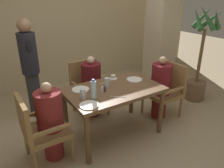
# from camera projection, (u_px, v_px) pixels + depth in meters

# --- Properties ---
(ground_plane) EXTENTS (16.00, 16.00, 0.00)m
(ground_plane) POSITION_uv_depth(u_px,v_px,m) (113.00, 133.00, 3.33)
(ground_plane) COLOR tan
(wall_back) EXTENTS (8.00, 0.06, 2.80)m
(wall_back) POSITION_uv_depth(u_px,v_px,m) (53.00, 22.00, 4.58)
(wall_back) COLOR #C6B289
(wall_back) RESTS_ON ground_plane
(pillar_stone) EXTENTS (0.49, 0.49, 2.70)m
(pillar_stone) POSITION_uv_depth(u_px,v_px,m) (162.00, 25.00, 4.44)
(pillar_stone) COLOR #BCAD8E
(pillar_stone) RESTS_ON ground_plane
(dining_table) EXTENTS (1.32, 0.83, 0.75)m
(dining_table) POSITION_uv_depth(u_px,v_px,m) (114.00, 95.00, 3.07)
(dining_table) COLOR brown
(dining_table) RESTS_ON ground_plane
(chair_left_side) EXTENTS (0.52, 0.52, 0.91)m
(chair_left_side) POSITION_uv_depth(u_px,v_px,m) (39.00, 128.00, 2.61)
(chair_left_side) COLOR olive
(chair_left_side) RESTS_ON ground_plane
(diner_in_left_chair) EXTENTS (0.32, 0.32, 1.05)m
(diner_in_left_chair) POSITION_uv_depth(u_px,v_px,m) (51.00, 121.00, 2.66)
(diner_in_left_chair) COLOR maroon
(diner_in_left_chair) RESTS_ON ground_plane
(chair_far_side) EXTENTS (0.52, 0.52, 0.91)m
(chair_far_side) POSITION_uv_depth(u_px,v_px,m) (88.00, 86.00, 3.76)
(chair_far_side) COLOR olive
(chair_far_side) RESTS_ON ground_plane
(diner_in_far_chair) EXTENTS (0.32, 0.32, 1.05)m
(diner_in_far_chair) POSITION_uv_depth(u_px,v_px,m) (92.00, 86.00, 3.63)
(diner_in_far_chair) COLOR #5B1419
(diner_in_far_chair) RESTS_ON ground_plane
(chair_right_side) EXTENTS (0.52, 0.52, 0.91)m
(chair_right_side) POSITION_uv_depth(u_px,v_px,m) (166.00, 88.00, 3.66)
(chair_right_side) COLOR olive
(chair_right_side) RESTS_ON ground_plane
(diner_in_right_chair) EXTENTS (0.32, 0.32, 1.06)m
(diner_in_right_chair) POSITION_uv_depth(u_px,v_px,m) (160.00, 87.00, 3.57)
(diner_in_right_chair) COLOR maroon
(diner_in_right_chair) RESTS_ON ground_plane
(standing_host) EXTENTS (0.28, 0.31, 1.63)m
(standing_host) POSITION_uv_depth(u_px,v_px,m) (30.00, 67.00, 3.51)
(standing_host) COLOR #2D2D33
(standing_host) RESTS_ON ground_plane
(potted_palm) EXTENTS (0.54, 0.54, 1.79)m
(potted_palm) POSITION_uv_depth(u_px,v_px,m) (198.00, 69.00, 4.15)
(potted_palm) COLOR brown
(potted_palm) RESTS_ON ground_plane
(plate_main_left) EXTENTS (0.24, 0.24, 0.01)m
(plate_main_left) POSITION_uv_depth(u_px,v_px,m) (89.00, 105.00, 2.57)
(plate_main_left) COLOR white
(plate_main_left) RESTS_ON dining_table
(plate_main_right) EXTENTS (0.24, 0.24, 0.01)m
(plate_main_right) POSITION_uv_depth(u_px,v_px,m) (81.00, 89.00, 2.98)
(plate_main_right) COLOR white
(plate_main_right) RESTS_ON dining_table
(plate_dessert_center) EXTENTS (0.24, 0.24, 0.01)m
(plate_dessert_center) POSITION_uv_depth(u_px,v_px,m) (134.00, 79.00, 3.31)
(plate_dessert_center) COLOR white
(plate_dessert_center) RESTS_ON dining_table
(teacup_with_saucer) EXTENTS (0.13, 0.13, 0.06)m
(teacup_with_saucer) POSITION_uv_depth(u_px,v_px,m) (113.00, 77.00, 3.35)
(teacup_with_saucer) COLOR white
(teacup_with_saucer) RESTS_ON dining_table
(water_bottle) EXTENTS (0.07, 0.07, 0.26)m
(water_bottle) POSITION_uv_depth(u_px,v_px,m) (94.00, 90.00, 2.69)
(water_bottle) COLOR silver
(water_bottle) RESTS_ON dining_table
(glass_tall_near) EXTENTS (0.07, 0.07, 0.14)m
(glass_tall_near) POSITION_uv_depth(u_px,v_px,m) (107.00, 82.00, 3.05)
(glass_tall_near) COLOR silver
(glass_tall_near) RESTS_ON dining_table
(glass_tall_mid) EXTENTS (0.07, 0.07, 0.14)m
(glass_tall_mid) POSITION_uv_depth(u_px,v_px,m) (94.00, 87.00, 2.90)
(glass_tall_mid) COLOR silver
(glass_tall_mid) RESTS_ON dining_table
(glass_tall_far) EXTENTS (0.07, 0.07, 0.14)m
(glass_tall_far) POSITION_uv_depth(u_px,v_px,m) (83.00, 94.00, 2.71)
(glass_tall_far) COLOR silver
(glass_tall_far) RESTS_ON dining_table
(salt_shaker) EXTENTS (0.03, 0.03, 0.08)m
(salt_shaker) POSITION_uv_depth(u_px,v_px,m) (102.00, 89.00, 2.90)
(salt_shaker) COLOR white
(salt_shaker) RESTS_ON dining_table
(pepper_shaker) EXTENTS (0.03, 0.03, 0.08)m
(pepper_shaker) POSITION_uv_depth(u_px,v_px,m) (105.00, 89.00, 2.92)
(pepper_shaker) COLOR #4C3D2D
(pepper_shaker) RESTS_ON dining_table
(fork_beside_plate) EXTENTS (0.21, 0.04, 0.00)m
(fork_beside_plate) POSITION_uv_depth(u_px,v_px,m) (106.00, 82.00, 3.24)
(fork_beside_plate) COLOR silver
(fork_beside_plate) RESTS_ON dining_table
(knife_beside_plate) EXTENTS (0.18, 0.15, 0.00)m
(knife_beside_plate) POSITION_uv_depth(u_px,v_px,m) (119.00, 97.00, 2.78)
(knife_beside_plate) COLOR silver
(knife_beside_plate) RESTS_ON dining_table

